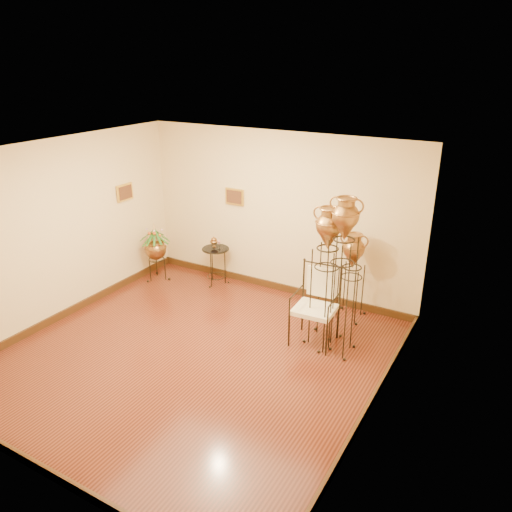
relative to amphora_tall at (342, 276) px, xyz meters
The scene contains 8 objects.
ground 2.32m from the amphora_tall, 146.30° to the right, with size 5.00×5.00×0.00m, color maroon.
room_shell 2.10m from the amphora_tall, 146.56° to the right, with size 5.02×5.02×2.81m.
amphora_tall is the anchor object (origin of this frame).
amphora_mid 0.35m from the amphora_tall, 149.58° to the left, with size 0.56×0.56×2.06m.
amphora_short 1.14m from the amphora_tall, 100.82° to the left, with size 0.52×0.52×1.44m.
planter_urn 3.92m from the amphora_tall, behind, with size 0.81×0.81×1.14m.
armchair 0.69m from the amphora_tall, behind, with size 0.68×0.64×1.16m.
side_table 3.05m from the amphora_tall, 159.42° to the left, with size 0.60×0.60×0.88m.
Camera 1 is at (3.71, -4.74, 3.89)m, focal length 35.00 mm.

